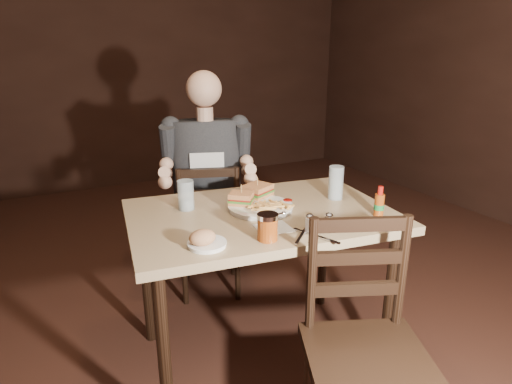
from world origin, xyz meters
name	(u,v)px	position (x,y,z in m)	size (l,w,h in m)	color
room_shell	(229,70)	(0.00, 0.00, 1.40)	(7.00, 7.00, 7.00)	black
main_table	(261,229)	(0.23, 0.20, 0.69)	(1.26, 0.92, 0.77)	tan
chair_far	(209,227)	(0.25, 0.92, 0.43)	(0.39, 0.43, 0.85)	black
chair_near	(369,360)	(0.29, -0.49, 0.45)	(0.42, 0.46, 0.91)	black
diner	(206,154)	(0.23, 0.87, 0.90)	(0.53, 0.42, 0.92)	#2B2E30
dinner_plate	(261,208)	(0.25, 0.23, 0.78)	(0.29, 0.29, 0.02)	white
sandwich_left	(241,196)	(0.17, 0.28, 0.83)	(0.10, 0.09, 0.09)	#E09253
sandwich_right	(257,186)	(0.30, 0.36, 0.84)	(0.13, 0.11, 0.11)	#E09253
fries_pile	(270,205)	(0.27, 0.18, 0.80)	(0.23, 0.16, 0.04)	#F0B35F
ketchup_dollop	(288,200)	(0.39, 0.23, 0.79)	(0.05, 0.05, 0.01)	maroon
glass_left	(186,195)	(-0.05, 0.39, 0.84)	(0.07, 0.07, 0.14)	silver
glass_right	(336,183)	(0.65, 0.20, 0.85)	(0.07, 0.07, 0.16)	silver
hot_sauce	(379,201)	(0.67, -0.08, 0.84)	(0.04, 0.04, 0.14)	#8F3C10
salt_shaker	(310,223)	(0.31, -0.07, 0.80)	(0.04, 0.04, 0.06)	white
pepper_shaker	(329,221)	(0.39, -0.09, 0.80)	(0.03, 0.03, 0.06)	#38332D
syrup_dispenser	(268,227)	(0.12, -0.07, 0.82)	(0.08, 0.08, 0.11)	#8F3C10
napkin	(274,228)	(0.19, 0.01, 0.77)	(0.14, 0.13, 0.00)	white
knife	(316,236)	(0.30, -0.14, 0.78)	(0.01, 0.21, 0.01)	silver
fork	(301,236)	(0.24, -0.11, 0.78)	(0.01, 0.16, 0.01)	silver
side_plate	(207,245)	(-0.11, -0.02, 0.78)	(0.14, 0.14, 0.01)	white
bread_roll	(202,237)	(-0.13, -0.02, 0.81)	(0.10, 0.08, 0.06)	tan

